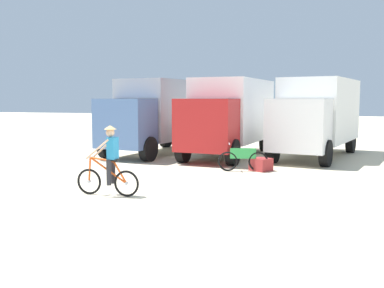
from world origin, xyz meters
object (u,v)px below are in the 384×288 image
box_truck_grey_hauler (161,112)px  cyclist_orange_shirt (109,163)px  box_truck_white_box (317,113)px  box_truck_avon_van (230,113)px  supply_crate (261,164)px  bicycle_spare (243,160)px

box_truck_grey_hauler → cyclist_orange_shirt: size_ratio=3.85×
box_truck_white_box → cyclist_orange_shirt: size_ratio=3.88×
box_truck_avon_van → box_truck_white_box: size_ratio=0.98×
cyclist_orange_shirt → supply_crate: size_ratio=2.94×
box_truck_white_box → bicycle_spare: (-2.19, -4.87, -1.48)m
box_truck_white_box → cyclist_orange_shirt: bearing=-115.1°
box_truck_white_box → supply_crate: size_ratio=11.40×
box_truck_white_box → cyclist_orange_shirt: 10.91m
bicycle_spare → cyclist_orange_shirt: bearing=-116.0°
box_truck_avon_van → supply_crate: box_truck_avon_van is taller
box_truck_white_box → bicycle_spare: bearing=-114.2°
box_truck_grey_hauler → box_truck_white_box: 6.97m
box_truck_grey_hauler → box_truck_white_box: same height
bicycle_spare → supply_crate: bicycle_spare is taller
box_truck_avon_van → box_truck_grey_hauler: bearing=179.5°
supply_crate → box_truck_grey_hauler: bearing=145.0°
bicycle_spare → box_truck_white_box: bearing=65.8°
cyclist_orange_shirt → box_truck_avon_van: bearing=83.8°
box_truck_grey_hauler → box_truck_avon_van: bearing=-0.5°
box_truck_white_box → supply_crate: 5.12m
box_truck_white_box → bicycle_spare: box_truck_white_box is taller
bicycle_spare → box_truck_grey_hauler: bearing=139.6°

